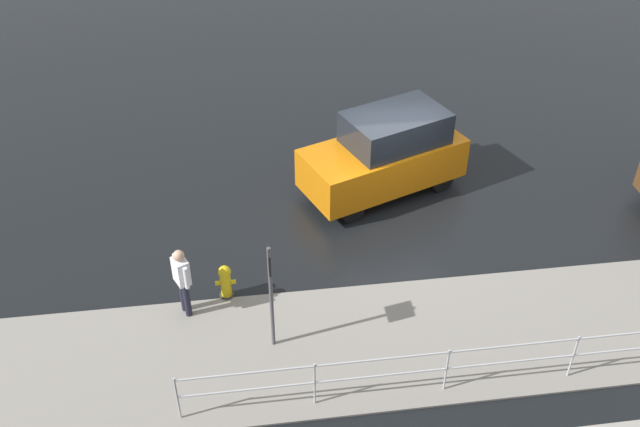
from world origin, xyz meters
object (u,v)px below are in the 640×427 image
fire_hydrant (226,282)px  sign_post (270,284)px  moving_hatchback (386,154)px  pedestrian (182,278)px

fire_hydrant → sign_post: bearing=120.1°
moving_hatchback → fire_hydrant: moving_hatchback is taller
pedestrian → sign_post: bearing=146.8°
pedestrian → sign_post: sign_post is taller
fire_hydrant → pedestrian: pedestrian is taller
pedestrian → fire_hydrant: bearing=-154.3°
moving_hatchback → pedestrian: (4.78, 3.75, -0.07)m
pedestrian → moving_hatchback: bearing=-141.9°
moving_hatchback → fire_hydrant: bearing=40.2°
moving_hatchback → pedestrian: size_ratio=2.62×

